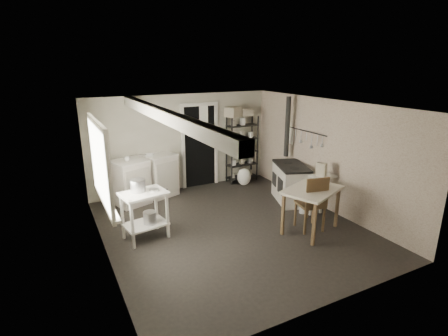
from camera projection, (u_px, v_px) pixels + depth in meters
name	position (u px, v px, depth m)	size (l,w,h in m)	color
floor	(231.00, 228.00, 6.60)	(5.00, 5.00, 0.00)	black
ceiling	(232.00, 105.00, 5.93)	(5.00, 5.00, 0.00)	silver
wall_back	(182.00, 143.00, 8.39)	(4.50, 0.02, 2.30)	#B1AA97
wall_front	(332.00, 225.00, 4.14)	(4.50, 0.02, 2.30)	#B1AA97
wall_left	(101.00, 190.00, 5.28)	(0.02, 5.00, 2.30)	#B1AA97
wall_right	(327.00, 155.00, 7.25)	(0.02, 5.00, 2.30)	#B1AA97
window	(99.00, 164.00, 5.36)	(0.12, 1.76, 1.28)	silver
doorway	(200.00, 147.00, 8.61)	(0.96, 0.10, 2.08)	silver
ceiling_beam	(164.00, 116.00, 5.44)	(0.18, 5.00, 0.18)	silver
wallpaper_panel	(326.00, 155.00, 7.25)	(0.01, 5.00, 2.30)	#B8A996
utensil_rail	(307.00, 132.00, 7.62)	(0.06, 1.20, 0.44)	#B3B4B6
prep_table	(145.00, 217.00, 6.10)	(0.76, 0.54, 0.86)	silver
stockpot	(138.00, 187.00, 5.99)	(0.26, 0.26, 0.28)	#B3B4B6
saucepan	(154.00, 191.00, 6.05)	(0.17, 0.17, 0.09)	#B3B4B6
bucket	(150.00, 218.00, 6.09)	(0.23, 0.23, 0.25)	#B3B4B6
base_cabinets	(146.00, 180.00, 7.87)	(1.50, 0.64, 0.99)	beige
mixing_bowl	(150.00, 158.00, 7.78)	(0.27, 0.27, 0.07)	white
counter_cup	(127.00, 162.00, 7.42)	(0.12, 0.12, 0.09)	white
shelf_rack	(242.00, 146.00, 8.97)	(0.81, 0.31, 1.70)	black
shelf_jar	(235.00, 131.00, 8.70)	(0.09, 0.09, 0.20)	white
storage_box_a	(233.00, 104.00, 8.60)	(0.35, 0.30, 0.24)	beige
storage_box_b	(247.00, 104.00, 8.75)	(0.26, 0.25, 0.17)	beige
stove	(291.00, 182.00, 7.77)	(0.59, 1.07, 0.84)	beige
stovepipe	(287.00, 127.00, 7.93)	(0.11, 0.11, 1.38)	black
side_ledge	(321.00, 194.00, 7.12)	(0.53, 0.29, 0.82)	silver
oats_box	(322.00, 167.00, 6.91)	(0.11, 0.18, 0.28)	beige
work_table	(311.00, 211.00, 6.39)	(1.08, 0.76, 0.82)	beige
table_cup	(325.00, 189.00, 6.28)	(0.09, 0.09, 0.09)	white
chair	(310.00, 205.00, 6.43)	(0.44, 0.46, 1.07)	brown
flour_sack	(244.00, 176.00, 8.83)	(0.36, 0.31, 0.44)	white
floor_crock	(302.00, 210.00, 7.23)	(0.13, 0.13, 0.17)	white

